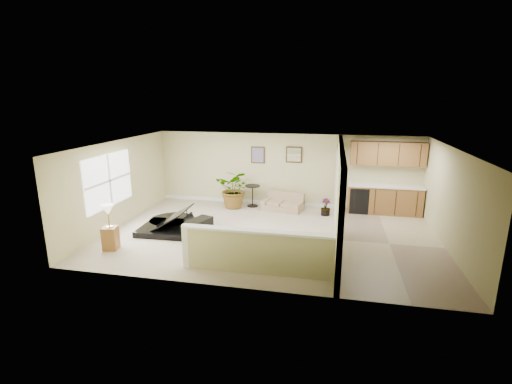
% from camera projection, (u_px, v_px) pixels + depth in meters
% --- Properties ---
extents(floor, '(9.00, 9.00, 0.00)m').
position_uv_depth(floor, '(270.00, 235.00, 10.25)').
color(floor, tan).
rests_on(floor, ground).
extents(back_wall, '(9.00, 0.04, 2.50)m').
position_uv_depth(back_wall, '(285.00, 170.00, 12.78)').
color(back_wall, '#C0BA83').
rests_on(back_wall, floor).
extents(front_wall, '(9.00, 0.04, 2.50)m').
position_uv_depth(front_wall, '(244.00, 230.00, 7.09)').
color(front_wall, '#C0BA83').
rests_on(front_wall, floor).
extents(left_wall, '(0.04, 6.00, 2.50)m').
position_uv_depth(left_wall, '(119.00, 183.00, 10.83)').
color(left_wall, '#C0BA83').
rests_on(left_wall, floor).
extents(right_wall, '(0.04, 6.00, 2.50)m').
position_uv_depth(right_wall, '(452.00, 201.00, 9.04)').
color(right_wall, '#C0BA83').
rests_on(right_wall, floor).
extents(ceiling, '(9.00, 6.00, 0.04)m').
position_uv_depth(ceiling, '(271.00, 145.00, 9.62)').
color(ceiling, silver).
rests_on(ceiling, back_wall).
extents(kitchen_vinyl, '(2.70, 6.00, 0.01)m').
position_uv_depth(kitchen_vinyl, '(389.00, 244.00, 9.62)').
color(kitchen_vinyl, tan).
rests_on(kitchen_vinyl, floor).
extents(interior_partition, '(0.18, 5.99, 2.50)m').
position_uv_depth(interior_partition, '(339.00, 194.00, 9.82)').
color(interior_partition, '#C0BA83').
rests_on(interior_partition, floor).
extents(pony_half_wall, '(3.42, 0.22, 1.00)m').
position_uv_depth(pony_half_wall, '(255.00, 251.00, 7.92)').
color(pony_half_wall, '#C0BA83').
rests_on(pony_half_wall, floor).
extents(left_window, '(0.05, 2.15, 1.45)m').
position_uv_depth(left_window, '(109.00, 180.00, 10.30)').
color(left_window, white).
rests_on(left_window, left_wall).
extents(wall_art_left, '(0.48, 0.04, 0.58)m').
position_uv_depth(wall_art_left, '(258.00, 155.00, 12.81)').
color(wall_art_left, '#3B2715').
rests_on(wall_art_left, back_wall).
extents(wall_mirror, '(0.55, 0.04, 0.55)m').
position_uv_depth(wall_mirror, '(294.00, 155.00, 12.55)').
color(wall_mirror, '#3B2715').
rests_on(wall_mirror, back_wall).
extents(kitchen_cabinets, '(2.36, 0.65, 2.33)m').
position_uv_depth(kitchen_cabinets, '(382.00, 187.00, 11.98)').
color(kitchen_cabinets, brown).
rests_on(kitchen_cabinets, floor).
extents(piano, '(1.90, 1.97, 1.49)m').
position_uv_depth(piano, '(170.00, 209.00, 10.52)').
color(piano, black).
rests_on(piano, floor).
extents(piano_bench, '(0.62, 0.86, 0.52)m').
position_uv_depth(piano_bench, '(199.00, 228.00, 10.02)').
color(piano_bench, black).
rests_on(piano_bench, floor).
extents(loveseat, '(1.48, 1.03, 0.75)m').
position_uv_depth(loveseat, '(283.00, 201.00, 12.48)').
color(loveseat, tan).
rests_on(loveseat, floor).
extents(accent_table, '(0.52, 0.52, 0.75)m').
position_uv_depth(accent_table, '(252.00, 193.00, 12.80)').
color(accent_table, black).
rests_on(accent_table, floor).
extents(palm_plant, '(1.30, 1.15, 1.34)m').
position_uv_depth(palm_plant, '(235.00, 189.00, 12.60)').
color(palm_plant, black).
rests_on(palm_plant, floor).
extents(small_plant, '(0.38, 0.38, 0.55)m').
position_uv_depth(small_plant, '(326.00, 208.00, 11.90)').
color(small_plant, black).
rests_on(small_plant, floor).
extents(lamp_stand, '(0.40, 0.40, 1.16)m').
position_uv_depth(lamp_stand, '(110.00, 231.00, 9.19)').
color(lamp_stand, brown).
rests_on(lamp_stand, floor).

